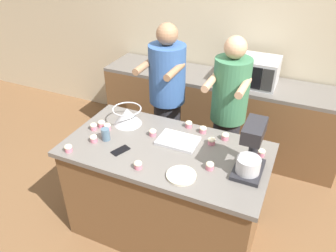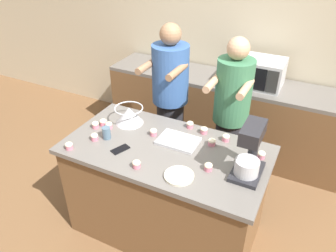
{
  "view_description": "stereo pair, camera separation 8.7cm",
  "coord_description": "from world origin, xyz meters",
  "px_view_note": "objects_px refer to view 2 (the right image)",
  "views": [
    {
      "loc": [
        0.88,
        -1.91,
        2.44
      ],
      "look_at": [
        0.0,
        0.04,
        1.1
      ],
      "focal_mm": 35.0,
      "sensor_mm": 36.0,
      "label": 1
    },
    {
      "loc": [
        0.96,
        -1.87,
        2.44
      ],
      "look_at": [
        0.0,
        0.04,
        1.1
      ],
      "focal_mm": 35.0,
      "sensor_mm": 36.0,
      "label": 2
    }
  ],
  "objects_px": {
    "person_left": "(170,104)",
    "cupcake_2": "(208,167)",
    "baking_tray": "(178,140)",
    "drinking_glass": "(106,133)",
    "cupcake_0": "(95,125)",
    "cupcake_9": "(204,130)",
    "mixing_bowl": "(129,115)",
    "cell_phone": "(120,149)",
    "stand_mixer": "(250,153)",
    "cupcake_4": "(226,137)",
    "cupcake_5": "(190,124)",
    "cupcake_1": "(103,122)",
    "cupcake_6": "(109,125)",
    "cupcake_8": "(69,146)",
    "cupcake_12": "(261,155)",
    "cupcake_10": "(153,132)",
    "cupcake_3": "(212,142)",
    "small_plate": "(179,176)",
    "cupcake_11": "(94,137)",
    "microwave_oven": "(257,72)",
    "cupcake_7": "(136,164)",
    "person_right": "(230,120)"
  },
  "relations": [
    {
      "from": "cupcake_8",
      "to": "cupcake_9",
      "type": "xyz_separation_m",
      "value": [
        0.86,
        0.69,
        0.0
      ]
    },
    {
      "from": "microwave_oven",
      "to": "drinking_glass",
      "type": "bearing_deg",
      "value": -117.54
    },
    {
      "from": "cupcake_0",
      "to": "cupcake_3",
      "type": "relative_size",
      "value": 1.0
    },
    {
      "from": "cupcake_12",
      "to": "cupcake_9",
      "type": "bearing_deg",
      "value": 166.06
    },
    {
      "from": "small_plate",
      "to": "cupcake_6",
      "type": "bearing_deg",
      "value": 159.31
    },
    {
      "from": "cell_phone",
      "to": "baking_tray",
      "type": "bearing_deg",
      "value": 39.64
    },
    {
      "from": "stand_mixer",
      "to": "small_plate",
      "type": "relative_size",
      "value": 1.92
    },
    {
      "from": "stand_mixer",
      "to": "cupcake_6",
      "type": "distance_m",
      "value": 1.24
    },
    {
      "from": "small_plate",
      "to": "cupcake_5",
      "type": "bearing_deg",
      "value": 106.77
    },
    {
      "from": "cupcake_0",
      "to": "cupcake_4",
      "type": "xyz_separation_m",
      "value": [
        1.07,
        0.32,
        0.0
      ]
    },
    {
      "from": "cupcake_2",
      "to": "cupcake_5",
      "type": "distance_m",
      "value": 0.58
    },
    {
      "from": "person_left",
      "to": "cupcake_7",
      "type": "height_order",
      "value": "person_left"
    },
    {
      "from": "cupcake_5",
      "to": "cupcake_11",
      "type": "bearing_deg",
      "value": -139.88
    },
    {
      "from": "baking_tray",
      "to": "drinking_glass",
      "type": "bearing_deg",
      "value": -159.12
    },
    {
      "from": "mixing_bowl",
      "to": "drinking_glass",
      "type": "xyz_separation_m",
      "value": [
        -0.03,
        -0.29,
        -0.03
      ]
    },
    {
      "from": "cupcake_3",
      "to": "mixing_bowl",
      "type": "bearing_deg",
      "value": -179.98
    },
    {
      "from": "cupcake_11",
      "to": "cupcake_10",
      "type": "bearing_deg",
      "value": 35.01
    },
    {
      "from": "cupcake_6",
      "to": "cupcake_9",
      "type": "bearing_deg",
      "value": 21.07
    },
    {
      "from": "cupcake_3",
      "to": "cupcake_6",
      "type": "relative_size",
      "value": 1.0
    },
    {
      "from": "cupcake_10",
      "to": "cupcake_12",
      "type": "bearing_deg",
      "value": 5.81
    },
    {
      "from": "cupcake_11",
      "to": "cell_phone",
      "type": "bearing_deg",
      "value": -4.83
    },
    {
      "from": "cupcake_2",
      "to": "cupcake_5",
      "type": "relative_size",
      "value": 1.0
    },
    {
      "from": "cupcake_10",
      "to": "small_plate",
      "type": "bearing_deg",
      "value": -42.76
    },
    {
      "from": "cupcake_5",
      "to": "cupcake_12",
      "type": "distance_m",
      "value": 0.67
    },
    {
      "from": "cupcake_2",
      "to": "cupcake_12",
      "type": "xyz_separation_m",
      "value": [
        0.31,
        0.31,
        0.0
      ]
    },
    {
      "from": "person_right",
      "to": "baking_tray",
      "type": "bearing_deg",
      "value": -112.39
    },
    {
      "from": "microwave_oven",
      "to": "cupcake_10",
      "type": "xyz_separation_m",
      "value": [
        -0.52,
        -1.39,
        -0.11
      ]
    },
    {
      "from": "person_left",
      "to": "drinking_glass",
      "type": "distance_m",
      "value": 0.84
    },
    {
      "from": "stand_mixer",
      "to": "cell_phone",
      "type": "height_order",
      "value": "stand_mixer"
    },
    {
      "from": "cupcake_0",
      "to": "cupcake_11",
      "type": "distance_m",
      "value": 0.19
    },
    {
      "from": "cupcake_0",
      "to": "cupcake_9",
      "type": "xyz_separation_m",
      "value": [
        0.87,
        0.34,
        0.0
      ]
    },
    {
      "from": "cupcake_4",
      "to": "cupcake_6",
      "type": "relative_size",
      "value": 1.0
    },
    {
      "from": "person_left",
      "to": "cupcake_8",
      "type": "distance_m",
      "value": 1.13
    },
    {
      "from": "person_right",
      "to": "baking_tray",
      "type": "height_order",
      "value": "person_right"
    },
    {
      "from": "cupcake_1",
      "to": "cupcake_6",
      "type": "height_order",
      "value": "same"
    },
    {
      "from": "person_left",
      "to": "cupcake_1",
      "type": "height_order",
      "value": "person_left"
    },
    {
      "from": "cell_phone",
      "to": "cupcake_2",
      "type": "distance_m",
      "value": 0.71
    },
    {
      "from": "microwave_oven",
      "to": "cupcake_2",
      "type": "height_order",
      "value": "microwave_oven"
    },
    {
      "from": "cupcake_4",
      "to": "cupcake_10",
      "type": "xyz_separation_m",
      "value": [
        -0.57,
        -0.19,
        0.0
      ]
    },
    {
      "from": "cupcake_11",
      "to": "person_right",
      "type": "bearing_deg",
      "value": 45.24
    },
    {
      "from": "cupcake_4",
      "to": "cupcake_8",
      "type": "height_order",
      "value": "same"
    },
    {
      "from": "stand_mixer",
      "to": "cupcake_0",
      "type": "xyz_separation_m",
      "value": [
        -1.33,
        0.01,
        -0.15
      ]
    },
    {
      "from": "cupcake_5",
      "to": "cupcake_9",
      "type": "bearing_deg",
      "value": -12.22
    },
    {
      "from": "mixing_bowl",
      "to": "cupcake_11",
      "type": "height_order",
      "value": "mixing_bowl"
    },
    {
      "from": "drinking_glass",
      "to": "cupcake_2",
      "type": "height_order",
      "value": "drinking_glass"
    },
    {
      "from": "person_left",
      "to": "cupcake_2",
      "type": "xyz_separation_m",
      "value": [
        0.71,
        -0.83,
        0.06
      ]
    },
    {
      "from": "cell_phone",
      "to": "cupcake_10",
      "type": "relative_size",
      "value": 2.62
    },
    {
      "from": "cupcake_12",
      "to": "cell_phone",
      "type": "bearing_deg",
      "value": -158.89
    },
    {
      "from": "cupcake_5",
      "to": "cupcake_6",
      "type": "distance_m",
      "value": 0.7
    },
    {
      "from": "small_plate",
      "to": "cupcake_3",
      "type": "distance_m",
      "value": 0.47
    }
  ]
}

